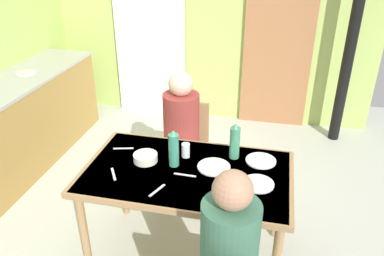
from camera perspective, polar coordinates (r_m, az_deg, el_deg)
name	(u,v)px	position (r m, az deg, el deg)	size (l,w,h in m)	color
ground_plane	(148,234)	(3.26, -6.57, -15.36)	(6.21, 6.21, 0.00)	#B5BBAD
wall_back	(206,16)	(4.80, 2.11, 16.23)	(4.06, 0.10, 2.55)	#A6C060
door_wooden	(278,45)	(4.70, 12.65, 11.90)	(0.80, 0.05, 2.00)	#9A653F
stove_pipe_column	(354,30)	(4.44, 22.87, 13.26)	(0.12, 0.12, 2.55)	black
curtain_panel	(149,32)	(4.92, -6.36, 13.93)	(0.90, 0.03, 2.14)	white
kitchen_counter	(14,128)	(4.20, -24.93, 0.00)	(0.61, 2.45, 0.91)	olive
dining_table	(187,180)	(2.66, -0.72, -7.73)	(1.41, 0.83, 0.75)	#98744A
chair_far_diner	(185,145)	(3.43, -1.03, -2.49)	(0.40, 0.40, 0.87)	#98744A
person_near_diner	(230,242)	(2.06, 5.63, -16.55)	(0.30, 0.37, 0.77)	#366D52
person_far_diner	(181,123)	(3.17, -1.66, 0.76)	(0.30, 0.37, 0.77)	brown
water_bottle_green_near	(174,149)	(2.61, -2.74, -3.14)	(0.07, 0.07, 0.27)	#36896C
water_bottle_green_far	(235,142)	(2.71, 6.37, -2.03)	(0.07, 0.07, 0.27)	#3C8864
serving_bowl_center	(145,158)	(2.72, -6.92, -4.39)	(0.17, 0.17, 0.06)	silver
dinner_plate_near_left	(261,161)	(2.75, 10.18, -4.79)	(0.21, 0.21, 0.01)	white
dinner_plate_near_right	(258,184)	(2.52, 9.77, -8.15)	(0.21, 0.21, 0.01)	white
dinner_plate_far_center	(214,167)	(2.65, 3.26, -5.78)	(0.23, 0.23, 0.01)	white
drinking_glass_by_near_diner	(186,150)	(2.74, -0.94, -3.32)	(0.06, 0.06, 0.10)	silver
cutlery_knife_near	(185,175)	(2.57, -1.07, -6.98)	(0.15, 0.02, 0.00)	silver
cutlery_fork_near	(113,174)	(2.63, -11.58, -6.71)	(0.15, 0.02, 0.00)	silver
cutlery_knife_far	(123,148)	(2.91, -10.14, -3.00)	(0.15, 0.02, 0.00)	silver
cutlery_fork_far	(157,190)	(2.44, -5.21, -9.21)	(0.15, 0.02, 0.00)	silver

